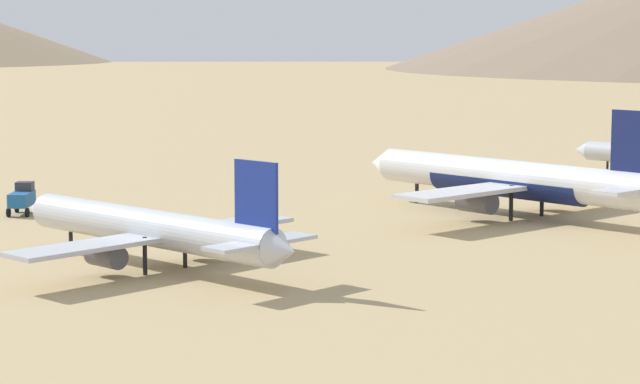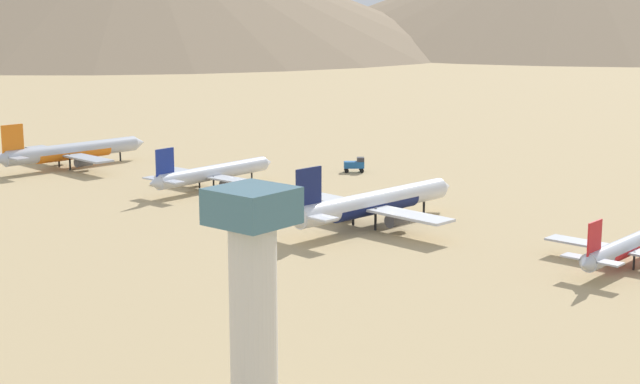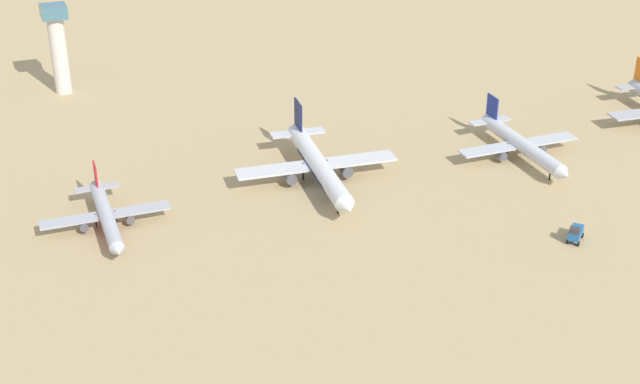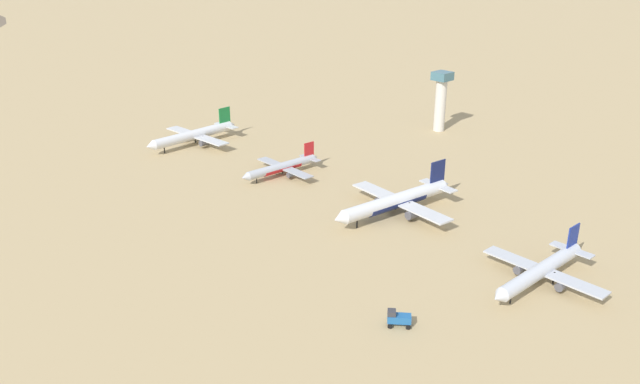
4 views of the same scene
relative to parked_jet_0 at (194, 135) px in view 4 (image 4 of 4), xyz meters
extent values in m
plane|color=tan|center=(-3.57, 101.53, -4.29)|extent=(1800.00, 1800.00, 0.00)
cylinder|color=silver|center=(0.48, 0.04, 0.11)|extent=(37.98, 6.89, 3.99)
cone|color=silver|center=(20.99, 1.62, 0.11)|extent=(3.65, 4.16, 3.91)
cone|color=silver|center=(-19.82, -1.53, 0.11)|extent=(3.21, 3.81, 3.59)
cube|color=#197A38|center=(-16.05, -1.24, 4.78)|extent=(5.78, 0.81, 7.35)
cube|color=silver|center=(-16.68, -1.29, 0.51)|extent=(4.32, 12.82, 0.38)
cube|color=silver|center=(-1.09, -0.08, -0.58)|extent=(7.98, 35.98, 0.47)
cylinder|color=#4C4C54|center=(-0.73, 6.26, -2.03)|extent=(4.58, 2.75, 2.41)
cylinder|color=#4C4C54|center=(0.23, -6.30, -2.03)|extent=(4.58, 2.75, 2.41)
cylinder|color=black|center=(14.80, 1.14, -2.29)|extent=(0.46, 0.46, 4.01)
cylinder|color=black|center=(-2.34, 2.56, -2.29)|extent=(0.46, 0.46, 4.01)
cylinder|color=black|center=(-1.92, -2.89, -2.29)|extent=(0.46, 0.46, 4.01)
cylinder|color=#B2B7C1|center=(-3.28, 52.43, -0.88)|extent=(29.34, 3.74, 3.09)
cone|color=#B2B7C1|center=(12.66, 52.07, -0.88)|extent=(2.67, 3.09, 3.03)
cone|color=#B2B7C1|center=(-19.05, 52.78, -0.88)|extent=(2.34, 2.83, 2.78)
cube|color=red|center=(-16.13, 52.72, 2.74)|extent=(4.48, 0.38, 5.69)
cube|color=#A4A8B2|center=(-16.62, 52.73, -0.57)|extent=(2.82, 9.82, 0.29)
cube|color=#A4A8B2|center=(-4.50, 52.46, -1.42)|extent=(4.68, 27.74, 0.37)
cylinder|color=#4C4C54|center=(-3.74, 57.32, -2.54)|extent=(3.46, 1.95, 1.87)
cylinder|color=#4C4C54|center=(-3.96, 47.56, -2.54)|extent=(3.46, 1.95, 1.87)
cylinder|color=black|center=(7.85, 52.18, -2.74)|extent=(0.36, 0.36, 3.11)
cylinder|color=black|center=(-5.26, 54.59, -2.74)|extent=(0.36, 0.36, 3.11)
cylinder|color=black|center=(-5.36, 50.36, -2.74)|extent=(0.36, 0.36, 3.11)
cylinder|color=red|center=(-3.28, 52.43, -1.11)|extent=(16.17, 3.46, 3.10)
cylinder|color=silver|center=(-7.30, 102.69, 0.48)|extent=(41.18, 8.08, 4.32)
cone|color=silver|center=(14.91, 100.63, 0.48)|extent=(4.02, 4.55, 4.24)
cone|color=silver|center=(-29.27, 104.73, 0.48)|extent=(3.53, 4.17, 3.89)
cube|color=#141E51|center=(-25.19, 104.35, 5.55)|extent=(6.27, 0.97, 7.96)
cube|color=silver|center=(-25.87, 104.41, 0.92)|extent=(4.88, 13.93, 0.41)
cube|color=silver|center=(-9.00, 102.85, -0.27)|extent=(9.23, 39.04, 0.51)
cylinder|color=#4C4C54|center=(-7.46, 109.56, -1.84)|extent=(5.00, 3.05, 2.62)
cylinder|color=#4C4C54|center=(-8.72, 95.97, -1.84)|extent=(5.00, 3.05, 2.62)
cylinder|color=black|center=(8.20, 101.25, -2.12)|extent=(0.50, 0.50, 4.35)
cylinder|color=black|center=(-9.86, 105.90, -2.12)|extent=(0.50, 0.50, 4.35)
cylinder|color=black|center=(-10.40, 100.01, -2.12)|extent=(0.50, 0.50, 4.35)
cylinder|color=#141E51|center=(-7.30, 102.69, 0.16)|extent=(22.83, 6.39, 4.33)
cylinder|color=silver|center=(-1.42, 154.52, -0.36)|extent=(33.74, 3.80, 3.56)
cone|color=silver|center=(16.93, 154.39, -0.36)|extent=(3.02, 3.51, 3.49)
cone|color=silver|center=(-19.59, 154.65, -0.36)|extent=(2.64, 3.22, 3.20)
cube|color=navy|center=(-16.22, 154.63, 3.81)|extent=(5.15, 0.36, 6.56)
cube|color=#B6BBC5|center=(-16.78, 154.63, 0.00)|extent=(3.08, 11.26, 0.34)
cube|color=#B6BBC5|center=(-2.83, 154.53, -0.98)|extent=(4.91, 31.87, 0.42)
cylinder|color=#4C4C54|center=(-2.04, 160.15, -2.27)|extent=(3.95, 2.18, 2.15)
cylinder|color=#4C4C54|center=(-2.12, 148.91, -2.27)|extent=(3.95, 2.18, 2.15)
cylinder|color=black|center=(11.39, 154.43, -2.51)|extent=(0.41, 0.41, 3.58)
cylinder|color=black|center=(-3.75, 156.98, -2.51)|extent=(0.41, 0.41, 3.58)
cylinder|color=black|center=(-3.78, 152.11, -2.51)|extent=(0.41, 0.41, 3.58)
cube|color=#1E5999|center=(37.65, 142.91, -2.34)|extent=(5.19, 5.40, 1.70)
cube|color=#333338|center=(38.79, 141.65, -0.94)|extent=(2.74, 2.72, 1.10)
cylinder|color=black|center=(39.83, 142.22, -3.74)|extent=(1.00, 1.05, 1.10)
cylinder|color=black|center=(38.12, 140.68, -3.74)|extent=(1.00, 1.05, 1.10)
cylinder|color=black|center=(37.18, 145.15, -3.74)|extent=(1.00, 1.05, 1.10)
cylinder|color=black|center=(35.47, 143.61, -3.74)|extent=(1.00, 1.05, 1.10)
cylinder|color=beige|center=(-90.93, 55.02, 6.95)|extent=(4.80, 4.80, 22.50)
cube|color=#3F6B7A|center=(-90.93, 55.02, 20.00)|extent=(7.20, 7.20, 3.60)
camera|label=1|loc=(-91.97, 228.08, 17.96)|focal=68.81mm
camera|label=2|loc=(-156.56, -8.81, 39.60)|focal=54.04mm
camera|label=3|loc=(173.03, 31.76, 92.47)|focal=51.48mm
camera|label=4|loc=(129.93, 217.67, 75.15)|focal=35.36mm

